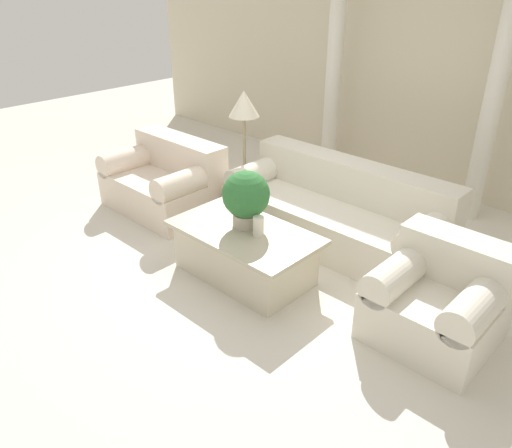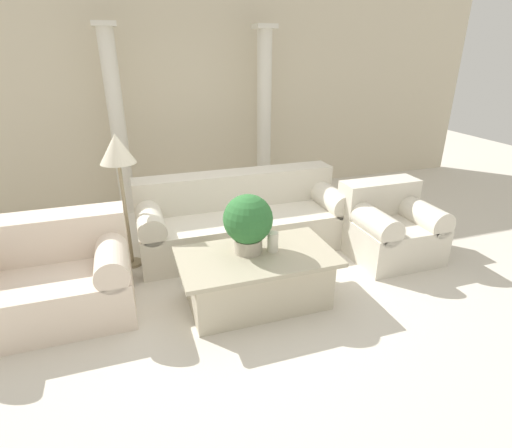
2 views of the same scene
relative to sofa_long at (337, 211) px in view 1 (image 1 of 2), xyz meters
name	(u,v)px [view 1 (image 1 of 2)]	position (x,y,z in m)	size (l,w,h in m)	color
ground_plane	(264,257)	(-0.30, -0.81, -0.34)	(16.00, 16.00, 0.00)	silver
wall_back	(420,60)	(-0.30, 2.02, 1.26)	(10.00, 0.06, 3.20)	beige
sofa_long	(337,211)	(0.00, 0.00, 0.00)	(2.38, 0.92, 0.83)	beige
loveseat	(166,180)	(-1.97, -0.74, 0.01)	(1.36, 0.92, 0.83)	beige
coffee_table	(245,253)	(-0.22, -1.17, -0.09)	(1.39, 0.79, 0.49)	beige
potted_plant	(246,197)	(-0.27, -1.09, 0.44)	(0.44, 0.44, 0.54)	#B2A893
pillar_candle	(258,226)	(-0.06, -1.15, 0.24)	(0.10, 0.10, 0.18)	silver
floor_lamp	(244,110)	(-1.28, -0.10, 0.87)	(0.35, 0.35, 1.42)	gray
column_left	(333,83)	(-1.25, 1.55, 0.92)	(0.29, 0.29, 2.46)	silver
column_right	(491,111)	(0.82, 1.55, 0.92)	(0.29, 0.29, 2.46)	silver
armchair	(439,298)	(1.49, -0.74, 0.01)	(0.90, 0.88, 0.80)	beige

